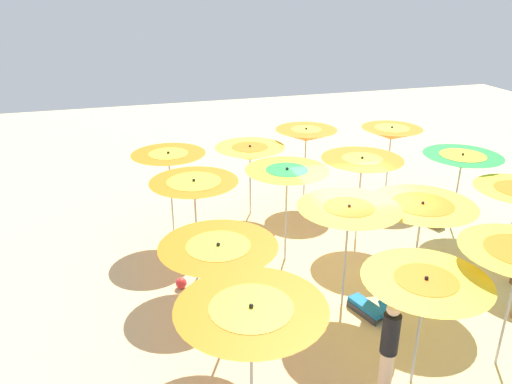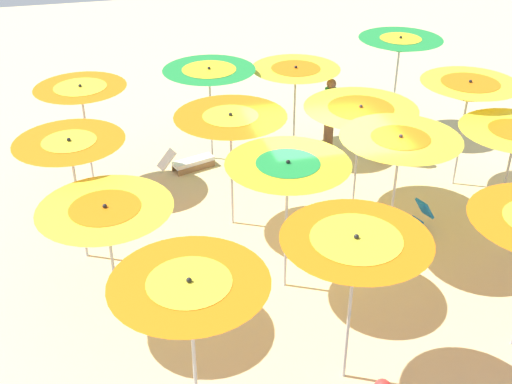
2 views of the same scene
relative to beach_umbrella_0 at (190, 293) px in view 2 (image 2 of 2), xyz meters
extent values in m
cube|color=beige|center=(3.17, 3.95, -2.32)|extent=(40.52, 40.52, 0.04)
cylinder|color=#B2B2B7|center=(0.00, 0.00, -1.15)|extent=(0.05, 0.05, 2.29)
cone|color=orange|center=(0.00, 0.00, -0.01)|extent=(1.98, 1.98, 0.33)
cone|color=yellow|center=(0.00, 0.00, 0.08)|extent=(1.04, 1.04, 0.17)
sphere|color=black|center=(0.00, 0.00, 0.19)|extent=(0.07, 0.07, 0.07)
cylinder|color=#B2B2B7|center=(2.27, 0.30, -1.17)|extent=(0.05, 0.05, 2.27)
cone|color=orange|center=(2.27, 0.30, -0.03)|extent=(2.03, 2.03, 0.45)
cone|color=yellow|center=(2.27, 0.30, 0.06)|extent=(1.23, 1.23, 0.27)
sphere|color=black|center=(2.27, 0.30, 0.22)|extent=(0.07, 0.07, 0.07)
cylinder|color=#B2B2B7|center=(-0.87, 2.49, -1.32)|extent=(0.05, 0.05, 1.96)
cone|color=yellow|center=(-0.87, 2.49, -0.34)|extent=(2.08, 2.08, 0.41)
cone|color=orange|center=(-0.87, 2.49, -0.24)|extent=(1.09, 1.09, 0.21)
sphere|color=black|center=(-0.87, 2.49, -0.11)|extent=(0.07, 0.07, 0.07)
cylinder|color=#B2B2B7|center=(2.06, 2.61, -1.17)|extent=(0.05, 0.05, 2.27)
cone|color=yellow|center=(2.06, 2.61, -0.03)|extent=(2.05, 2.05, 0.38)
cone|color=#1E8C38|center=(2.06, 2.61, 0.07)|extent=(1.04, 1.04, 0.19)
sphere|color=black|center=(2.06, 2.61, 0.19)|extent=(0.07, 0.07, 0.07)
cylinder|color=#B2B2B7|center=(4.31, 3.17, -1.21)|extent=(0.05, 0.05, 2.17)
cone|color=yellow|center=(4.31, 3.17, -0.13)|extent=(2.16, 2.16, 0.42)
cone|color=orange|center=(4.31, 3.17, -0.02)|extent=(1.05, 1.05, 0.20)
sphere|color=black|center=(4.31, 3.17, 0.11)|extent=(0.07, 0.07, 0.07)
cylinder|color=#B2B2B7|center=(6.82, 3.35, -1.33)|extent=(0.05, 0.05, 1.93)
cylinder|color=#B2B2B7|center=(-1.32, 4.44, -1.18)|extent=(0.05, 0.05, 2.23)
cone|color=orange|center=(-1.32, 4.44, -0.07)|extent=(1.93, 1.93, 0.38)
cone|color=yellow|center=(-1.32, 4.44, 0.04)|extent=(0.94, 0.94, 0.19)
sphere|color=black|center=(-1.32, 4.44, 0.15)|extent=(0.07, 0.07, 0.07)
cylinder|color=#B2B2B7|center=(1.63, 4.84, -1.21)|extent=(0.05, 0.05, 2.19)
cone|color=orange|center=(1.63, 4.84, -0.11)|extent=(2.15, 2.15, 0.41)
cone|color=yellow|center=(1.63, 4.84, 0.00)|extent=(1.06, 1.06, 0.20)
sphere|color=black|center=(1.63, 4.84, 0.12)|extent=(0.07, 0.07, 0.07)
cylinder|color=#B2B2B7|center=(4.31, 4.92, -1.26)|extent=(0.05, 0.05, 2.08)
cone|color=yellow|center=(4.31, 4.92, -0.23)|extent=(2.30, 2.30, 0.32)
cone|color=orange|center=(4.31, 4.92, -0.15)|extent=(1.32, 1.32, 0.18)
sphere|color=black|center=(4.31, 4.92, -0.04)|extent=(0.07, 0.07, 0.07)
cylinder|color=#B2B2B7|center=(6.86, 5.14, -1.19)|extent=(0.05, 0.05, 2.21)
cone|color=yellow|center=(6.86, 5.14, -0.09)|extent=(2.08, 2.08, 0.43)
cone|color=orange|center=(6.86, 5.14, 0.01)|extent=(1.23, 1.23, 0.26)
sphere|color=black|center=(6.86, 5.14, 0.16)|extent=(0.07, 0.07, 0.07)
cylinder|color=#B2B2B7|center=(-1.06, 7.29, -1.24)|extent=(0.05, 0.05, 2.13)
cone|color=orange|center=(-1.06, 7.29, -0.18)|extent=(1.95, 1.95, 0.39)
cone|color=yellow|center=(-1.06, 7.29, -0.09)|extent=(1.11, 1.11, 0.22)
sphere|color=black|center=(-1.06, 7.29, 0.05)|extent=(0.07, 0.07, 0.07)
cylinder|color=#B2B2B7|center=(1.81, 7.81, -1.26)|extent=(0.05, 0.05, 2.08)
cone|color=#1E8C38|center=(1.81, 7.81, -0.22)|extent=(2.13, 2.13, 0.37)
cone|color=yellow|center=(1.81, 7.81, -0.14)|extent=(1.24, 1.24, 0.21)
sphere|color=black|center=(1.81, 7.81, 0.00)|extent=(0.07, 0.07, 0.07)
cylinder|color=#B2B2B7|center=(3.91, 7.86, -1.35)|extent=(0.05, 0.05, 1.91)
cone|color=yellow|center=(3.91, 7.86, -0.39)|extent=(2.12, 2.12, 0.36)
cone|color=orange|center=(3.91, 7.86, -0.31)|extent=(1.18, 1.18, 0.20)
sphere|color=black|center=(3.91, 7.86, -0.19)|extent=(0.07, 0.07, 0.07)
cylinder|color=#B2B2B7|center=(6.76, 8.23, -1.15)|extent=(0.05, 0.05, 2.29)
cone|color=#1E8C38|center=(6.76, 8.23, -0.01)|extent=(2.09, 2.09, 0.36)
cone|color=yellow|center=(6.76, 8.23, 0.09)|extent=(1.03, 1.03, 0.18)
sphere|color=black|center=(6.76, 8.23, 0.20)|extent=(0.07, 0.07, 0.07)
cube|color=#333338|center=(4.82, 3.38, -2.23)|extent=(0.86, 0.28, 0.14)
cube|color=#333338|center=(4.74, 3.67, -2.23)|extent=(0.86, 0.28, 0.14)
cube|color=#1972B7|center=(4.78, 3.53, -2.11)|extent=(0.93, 0.55, 0.10)
cube|color=#1972B7|center=(5.33, 3.69, -1.86)|extent=(0.38, 0.38, 0.43)
cube|color=olive|center=(1.23, 7.54, -2.23)|extent=(0.95, 0.34, 0.14)
cube|color=olive|center=(1.32, 7.26, -2.23)|extent=(0.95, 0.34, 0.14)
cube|color=white|center=(1.27, 7.40, -2.11)|extent=(1.03, 0.59, 0.10)
cube|color=white|center=(0.63, 7.19, -1.88)|extent=(0.48, 0.41, 0.40)
cylinder|color=brown|center=(4.70, 7.50, -1.87)|extent=(0.24, 0.24, 0.87)
cylinder|color=green|center=(4.70, 7.50, -1.05)|extent=(0.30, 0.30, 0.76)
sphere|color=brown|center=(4.70, 7.50, -0.55)|extent=(0.24, 0.24, 0.24)
cylinder|color=#A3704C|center=(5.80, 6.56, -1.92)|extent=(0.24, 0.24, 0.76)
cylinder|color=#1972BF|center=(5.80, 6.56, -1.20)|extent=(0.30, 0.30, 0.67)
sphere|color=#A3704C|center=(5.80, 6.56, -0.76)|extent=(0.21, 0.21, 0.21)
camera|label=1|loc=(12.80, -1.30, 4.34)|focal=35.22mm
camera|label=2|loc=(-0.82, -6.16, 5.00)|focal=45.60mm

